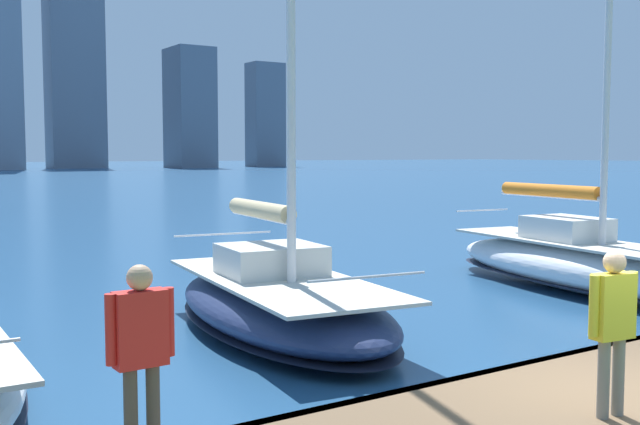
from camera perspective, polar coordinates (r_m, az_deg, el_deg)
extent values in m
cube|color=brown|center=(9.29, 21.42, -12.84)|extent=(28.00, 2.80, 0.10)
cube|color=#473828|center=(10.07, 15.18, -11.32)|extent=(28.00, 0.16, 0.10)
cylinder|color=#473828|center=(10.05, 15.89, -13.15)|extent=(0.28, 0.28, 0.50)
cube|color=slate|center=(186.97, -4.19, 7.41)|extent=(8.30, 6.11, 25.47)
cube|color=slate|center=(173.17, -9.89, 7.82)|extent=(8.73, 10.95, 26.91)
cube|color=slate|center=(175.67, -18.20, 10.44)|extent=(11.69, 7.63, 44.14)
ellipsoid|color=white|center=(18.97, 19.26, -3.96)|extent=(3.50, 8.73, 1.11)
ellipsoid|color=black|center=(19.01, 19.23, -4.88)|extent=(3.52, 8.78, 0.10)
cube|color=beige|center=(18.89, 19.30, -2.20)|extent=(2.94, 7.66, 0.06)
cube|color=silver|center=(19.23, 18.26, -1.15)|extent=(1.66, 2.04, 0.55)
cylinder|color=silver|center=(19.63, 17.04, 1.26)|extent=(0.61, 3.55, 0.12)
cylinder|color=orange|center=(19.63, 17.05, 1.61)|extent=(0.77, 3.29, 0.32)
cylinder|color=silver|center=(21.72, 12.26, 0.17)|extent=(1.76, 0.28, 0.04)
ellipsoid|color=navy|center=(13.74, -3.06, -7.20)|extent=(3.77, 7.29, 0.97)
ellipsoid|color=black|center=(13.80, -3.06, -8.28)|extent=(3.79, 7.33, 0.10)
cube|color=beige|center=(13.65, -3.07, -5.09)|extent=(3.14, 6.40, 0.06)
cube|color=silver|center=(13.98, -3.75, -3.60)|extent=(1.94, 1.74, 0.55)
cylinder|color=silver|center=(14.38, -4.56, -0.27)|extent=(0.48, 2.93, 0.12)
cylinder|color=#C6B284|center=(14.37, -4.56, 0.21)|extent=(0.65, 2.72, 0.32)
cylinder|color=silver|center=(10.72, 3.68, -4.92)|extent=(1.90, 0.27, 0.04)
cylinder|color=silver|center=(16.49, -7.36, -1.63)|extent=(2.19, 0.31, 0.04)
cylinder|color=gray|center=(8.24, 20.79, -11.77)|extent=(0.12, 0.12, 0.81)
cylinder|color=gray|center=(8.38, 21.77, -11.51)|extent=(0.12, 0.12, 0.81)
cube|color=yellow|center=(8.14, 21.44, -6.65)|extent=(0.48, 0.25, 0.67)
cylinder|color=yellow|center=(7.95, 20.15, -6.69)|extent=(0.10, 0.10, 0.61)
cylinder|color=yellow|center=(8.33, 22.67, -6.25)|extent=(0.10, 0.10, 0.61)
sphere|color=tan|center=(8.07, 21.53, -3.53)|extent=(0.23, 0.23, 0.23)
cylinder|color=#4C473D|center=(7.03, -12.59, -14.41)|extent=(0.12, 0.12, 0.81)
cylinder|color=#4C473D|center=(6.96, -14.22, -14.64)|extent=(0.12, 0.12, 0.81)
cube|color=red|center=(6.79, -13.52, -8.59)|extent=(0.46, 0.21, 0.67)
cylinder|color=red|center=(6.88, -11.45, -8.15)|extent=(0.10, 0.10, 0.62)
cylinder|color=red|center=(6.69, -15.65, -8.59)|extent=(0.10, 0.10, 0.62)
sphere|color=tan|center=(6.70, -13.59, -4.84)|extent=(0.23, 0.23, 0.23)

